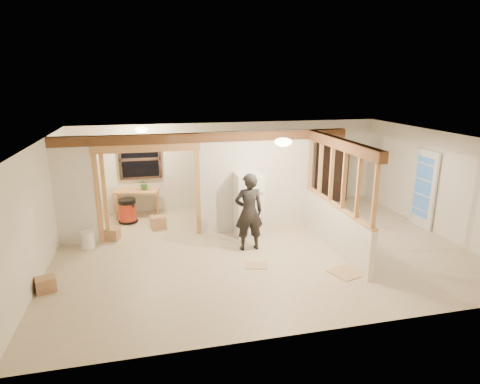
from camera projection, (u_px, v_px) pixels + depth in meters
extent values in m
cube|color=beige|center=(260.00, 247.00, 9.14)|extent=(9.00, 6.50, 0.01)
cube|color=white|center=(262.00, 138.00, 8.46)|extent=(9.00, 6.50, 0.01)
cube|color=silver|center=(231.00, 165.00, 11.85)|extent=(9.00, 0.01, 2.50)
cube|color=silver|center=(323.00, 256.00, 5.75)|extent=(9.00, 0.01, 2.50)
cube|color=silver|center=(40.00, 209.00, 7.82)|extent=(0.01, 6.50, 2.50)
cube|color=silver|center=(439.00, 183.00, 9.77)|extent=(0.01, 6.50, 2.50)
cube|color=silver|center=(74.00, 192.00, 9.05)|extent=(0.90, 0.12, 2.50)
cube|color=silver|center=(256.00, 181.00, 9.97)|extent=(2.80, 0.12, 2.50)
cube|color=tan|center=(149.00, 193.00, 9.44)|extent=(2.46, 0.14, 2.20)
cube|color=brown|center=(207.00, 137.00, 9.40)|extent=(7.00, 0.18, 0.22)
cube|color=brown|center=(340.00, 144.00, 8.46)|extent=(0.18, 3.30, 0.22)
cube|color=silver|center=(334.00, 227.00, 8.97)|extent=(0.12, 3.20, 1.00)
cube|color=tan|center=(338.00, 177.00, 8.66)|extent=(0.14, 3.20, 1.32)
cube|color=black|center=(140.00, 159.00, 11.13)|extent=(1.12, 0.10, 1.10)
cube|color=white|center=(424.00, 189.00, 10.20)|extent=(0.12, 0.86, 2.00)
ellipsoid|color=#FFEABF|center=(283.00, 142.00, 8.06)|extent=(0.36, 0.36, 0.16)
ellipsoid|color=#FFEABF|center=(141.00, 129.00, 10.08)|extent=(0.32, 0.32, 0.14)
ellipsoid|color=#FFD88C|center=(163.00, 145.00, 9.61)|extent=(0.07, 0.07, 0.07)
cube|color=white|center=(248.00, 204.00, 9.69)|extent=(0.64, 0.62, 1.55)
imported|color=black|center=(249.00, 212.00, 8.81)|extent=(0.64, 0.42, 1.76)
cube|color=tan|center=(137.00, 203.00, 11.16)|extent=(1.28, 0.83, 0.75)
imported|color=#2F7A32|center=(144.00, 184.00, 11.04)|extent=(0.35, 0.32, 0.34)
cylinder|color=#AF2E18|center=(128.00, 211.00, 10.65)|extent=(0.53, 0.53, 0.65)
cube|color=black|center=(332.00, 171.00, 12.39)|extent=(0.95, 0.32, 1.90)
cylinder|color=silver|center=(88.00, 240.00, 9.05)|extent=(0.36, 0.36, 0.39)
cube|color=#AC7D53|center=(158.00, 222.00, 10.28)|extent=(0.40, 0.35, 0.31)
cube|color=#AC7D53|center=(113.00, 234.00, 9.54)|extent=(0.38, 0.38, 0.28)
cube|color=#AC7D53|center=(46.00, 284.00, 7.20)|extent=(0.40, 0.36, 0.27)
cube|color=tan|center=(346.00, 273.00, 7.91)|extent=(0.69, 0.69, 0.02)
cube|color=tan|center=(257.00, 265.00, 8.24)|extent=(0.52, 0.45, 0.01)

